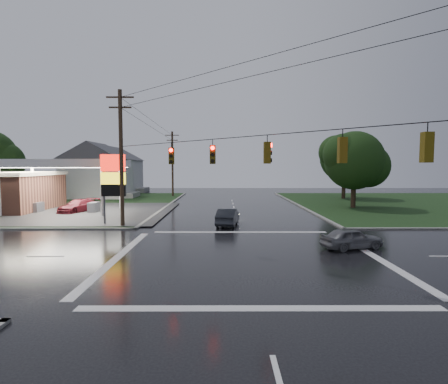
{
  "coord_description": "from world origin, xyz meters",
  "views": [
    {
      "loc": [
        -1.29,
        -18.75,
        4.92
      ],
      "look_at": [
        -1.22,
        7.17,
        3.0
      ],
      "focal_mm": 28.0,
      "sensor_mm": 36.0,
      "label": 1
    }
  ],
  "objects_px": {
    "house_near": "(98,169)",
    "tree_ne_far": "(345,158)",
    "utility_pole_n": "(172,163)",
    "house_far": "(115,169)",
    "car_north": "(228,217)",
    "pylon_sign": "(113,177)",
    "gas_station": "(2,188)",
    "utility_pole_nw": "(121,156)",
    "car_crossing": "(351,238)",
    "tree_ne_near": "(355,161)",
    "car_pump": "(78,206)"
  },
  "relations": [
    {
      "from": "house_near",
      "to": "tree_ne_far",
      "type": "distance_m",
      "value": 38.19
    },
    {
      "from": "utility_pole_n",
      "to": "house_far",
      "type": "relative_size",
      "value": 0.95
    },
    {
      "from": "utility_pole_n",
      "to": "car_north",
      "type": "height_order",
      "value": "utility_pole_n"
    },
    {
      "from": "car_north",
      "to": "pylon_sign",
      "type": "bearing_deg",
      "value": 6.81
    },
    {
      "from": "gas_station",
      "to": "utility_pole_nw",
      "type": "distance_m",
      "value": 19.38
    },
    {
      "from": "house_near",
      "to": "car_crossing",
      "type": "xyz_separation_m",
      "value": [
        27.33,
        -34.21,
        -3.78
      ]
    },
    {
      "from": "car_crossing",
      "to": "utility_pole_nw",
      "type": "bearing_deg",
      "value": 48.26
    },
    {
      "from": "pylon_sign",
      "to": "house_far",
      "type": "height_order",
      "value": "house_far"
    },
    {
      "from": "house_near",
      "to": "house_far",
      "type": "bearing_deg",
      "value": 94.76
    },
    {
      "from": "house_far",
      "to": "tree_ne_near",
      "type": "xyz_separation_m",
      "value": [
        36.09,
        -26.01,
        1.16
      ]
    },
    {
      "from": "house_near",
      "to": "tree_ne_far",
      "type": "relative_size",
      "value": 1.13
    },
    {
      "from": "utility_pole_nw",
      "to": "house_far",
      "type": "height_order",
      "value": "utility_pole_nw"
    },
    {
      "from": "house_near",
      "to": "car_pump",
      "type": "xyz_separation_m",
      "value": [
        4.2,
        -17.7,
        -3.71
      ]
    },
    {
      "from": "tree_ne_near",
      "to": "tree_ne_far",
      "type": "bearing_deg",
      "value": 75.93
    },
    {
      "from": "utility_pole_n",
      "to": "house_far",
      "type": "xyz_separation_m",
      "value": [
        -12.45,
        10.0,
        -1.06
      ]
    },
    {
      "from": "house_near",
      "to": "tree_ne_near",
      "type": "xyz_separation_m",
      "value": [
        35.09,
        -14.01,
        1.16
      ]
    },
    {
      "from": "utility_pole_n",
      "to": "car_pump",
      "type": "bearing_deg",
      "value": -110.22
    },
    {
      "from": "tree_ne_far",
      "to": "car_pump",
      "type": "distance_m",
      "value": 37.76
    },
    {
      "from": "gas_station",
      "to": "house_far",
      "type": "relative_size",
      "value": 2.37
    },
    {
      "from": "tree_ne_near",
      "to": "car_crossing",
      "type": "bearing_deg",
      "value": -111.01
    },
    {
      "from": "gas_station",
      "to": "tree_ne_far",
      "type": "bearing_deg",
      "value": 18.46
    },
    {
      "from": "utility_pole_n",
      "to": "house_far",
      "type": "height_order",
      "value": "utility_pole_n"
    },
    {
      "from": "tree_ne_far",
      "to": "car_north",
      "type": "bearing_deg",
      "value": -127.15
    },
    {
      "from": "tree_ne_far",
      "to": "gas_station",
      "type": "bearing_deg",
      "value": -161.54
    },
    {
      "from": "pylon_sign",
      "to": "car_crossing",
      "type": "bearing_deg",
      "value": -27.3
    },
    {
      "from": "utility_pole_n",
      "to": "house_far",
      "type": "bearing_deg",
      "value": 141.23
    },
    {
      "from": "gas_station",
      "to": "utility_pole_n",
      "type": "relative_size",
      "value": 2.5
    },
    {
      "from": "house_near",
      "to": "car_north",
      "type": "xyz_separation_m",
      "value": [
        20.06,
        -25.82,
        -3.7
      ]
    },
    {
      "from": "gas_station",
      "to": "car_north",
      "type": "bearing_deg",
      "value": -21.0
    },
    {
      "from": "house_near",
      "to": "tree_ne_near",
      "type": "relative_size",
      "value": 1.23
    },
    {
      "from": "tree_ne_near",
      "to": "car_north",
      "type": "distance_m",
      "value": 19.72
    },
    {
      "from": "tree_ne_far",
      "to": "car_crossing",
      "type": "xyz_separation_m",
      "value": [
        -10.77,
        -32.21,
        -5.55
      ]
    },
    {
      "from": "house_far",
      "to": "utility_pole_nw",
      "type": "bearing_deg",
      "value": -72.08
    },
    {
      "from": "tree_ne_far",
      "to": "utility_pole_n",
      "type": "bearing_deg",
      "value": 171.45
    },
    {
      "from": "utility_pole_n",
      "to": "house_near",
      "type": "height_order",
      "value": "utility_pole_n"
    },
    {
      "from": "utility_pole_nw",
      "to": "house_near",
      "type": "relative_size",
      "value": 1.0
    },
    {
      "from": "gas_station",
      "to": "car_crossing",
      "type": "relative_size",
      "value": 7.1
    },
    {
      "from": "house_far",
      "to": "gas_station",
      "type": "bearing_deg",
      "value": -97.5
    },
    {
      "from": "utility_pole_n",
      "to": "car_pump",
      "type": "distance_m",
      "value": 21.53
    },
    {
      "from": "pylon_sign",
      "to": "car_north",
      "type": "bearing_deg",
      "value": -1.88
    },
    {
      "from": "house_far",
      "to": "car_crossing",
      "type": "xyz_separation_m",
      "value": [
        28.33,
        -46.21,
        -3.78
      ]
    },
    {
      "from": "tree_ne_far",
      "to": "house_far",
      "type": "bearing_deg",
      "value": 160.29
    },
    {
      "from": "house_near",
      "to": "house_far",
      "type": "height_order",
      "value": "same"
    },
    {
      "from": "utility_pole_nw",
      "to": "utility_pole_n",
      "type": "relative_size",
      "value": 1.05
    },
    {
      "from": "tree_ne_near",
      "to": "utility_pole_n",
      "type": "bearing_deg",
      "value": 145.9
    },
    {
      "from": "pylon_sign",
      "to": "tree_ne_near",
      "type": "relative_size",
      "value": 0.67
    },
    {
      "from": "tree_ne_far",
      "to": "car_north",
      "type": "height_order",
      "value": "tree_ne_far"
    },
    {
      "from": "house_far",
      "to": "house_near",
      "type": "bearing_deg",
      "value": -85.24
    },
    {
      "from": "house_near",
      "to": "car_pump",
      "type": "relative_size",
      "value": 2.29
    },
    {
      "from": "car_crossing",
      "to": "car_pump",
      "type": "bearing_deg",
      "value": 38.65
    }
  ]
}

